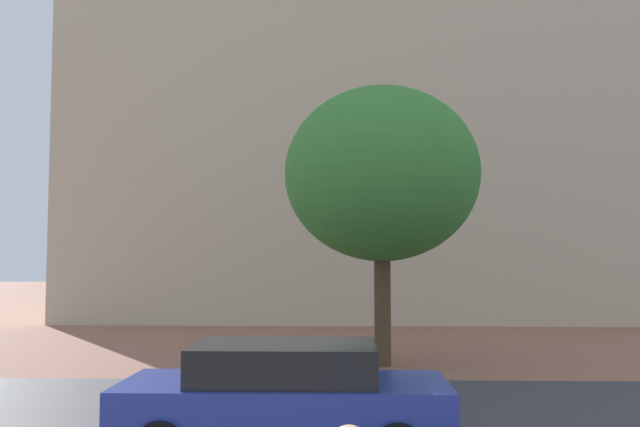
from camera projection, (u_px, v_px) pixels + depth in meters
The scene contains 5 objects.
ground_plane at pixel (308, 395), 12.62m from camera, with size 120.00×120.00×0.00m, color #93604C.
street_asphalt_strip at pixel (301, 424), 10.44m from camera, with size 120.00×7.62×0.00m, color #38383D.
landmark_building at pixel (382, 104), 33.53m from camera, with size 26.94×15.63×33.59m.
car_blue at pixel (285, 401), 8.82m from camera, with size 4.21×2.00×1.43m.
tree_curb_far at pixel (382, 174), 16.33m from camera, with size 4.66×4.66×6.65m.
Camera 1 is at (0.61, -2.80, 2.54)m, focal length 38.31 mm.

